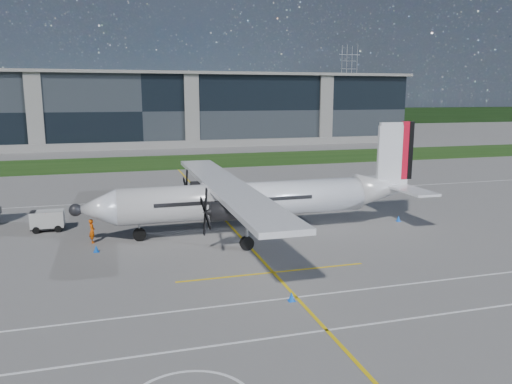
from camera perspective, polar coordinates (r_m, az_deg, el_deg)
ground at (r=74.73m, az=-11.24°, el=2.53°), size 400.00×400.00×0.00m
grass_strip at (r=82.63m, az=-11.73°, el=3.32°), size 400.00×18.00×0.04m
terminal_building at (r=113.91m, az=-13.17°, el=9.08°), size 120.00×20.00×15.00m
tree_line at (r=173.98m, az=-14.19°, el=8.11°), size 400.00×6.00×6.00m
pylon_east at (r=205.09m, az=10.54°, el=12.00°), size 9.00×4.60×30.00m
yellow_taxiway_centerline at (r=45.90m, az=-4.21°, el=-2.52°), size 0.20×70.00×0.01m
white_lane_line at (r=23.23m, az=1.01°, el=-16.43°), size 90.00×0.15×0.01m
turboprop_aircraft at (r=39.01m, az=0.14°, el=1.51°), size 27.51×28.53×8.56m
baggage_tug at (r=43.43m, az=-22.72°, el=-3.06°), size 2.69×1.62×1.62m
ground_crew_person at (r=38.67m, az=-18.24°, el=-4.07°), size 0.69×0.90×2.06m
safety_cone_stbdwing at (r=53.40m, az=-7.65°, el=-0.41°), size 0.36×0.36×0.50m
safety_cone_tail at (r=44.82m, az=15.97°, el=-2.93°), size 0.36×0.36×0.50m
safety_cone_nose_port at (r=36.55m, az=-17.80°, el=-6.18°), size 0.36×0.36×0.50m
safety_cone_portwing at (r=26.99m, az=4.08°, el=-11.83°), size 0.36×0.36×0.50m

